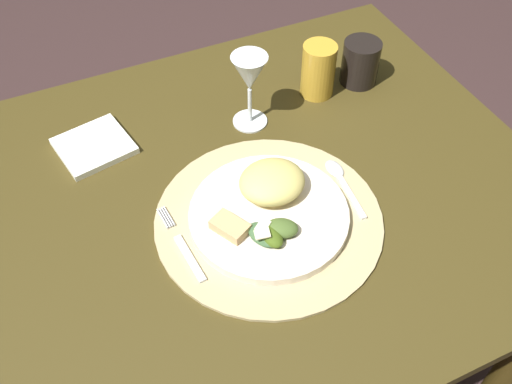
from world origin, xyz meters
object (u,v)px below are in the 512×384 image
object	(u,v)px
dining_table	(227,246)
napkin	(94,146)
dinner_plate	(269,215)
wine_glass	(250,77)
amber_tumbler	(318,70)
spoon	(340,178)
dark_tumbler	(360,62)
fork	(183,247)

from	to	relation	value
dining_table	napkin	size ratio (longest dim) A/B	9.03
dinner_plate	napkin	world-z (taller)	dinner_plate
wine_glass	amber_tumbler	bearing A→B (deg)	9.29
dining_table	dinner_plate	size ratio (longest dim) A/B	4.31
spoon	amber_tumbler	bearing A→B (deg)	70.83
spoon	amber_tumbler	size ratio (longest dim) A/B	1.29
dining_table	amber_tumbler	bearing A→B (deg)	33.46
dinner_plate	dark_tumbler	world-z (taller)	dark_tumbler
dinner_plate	napkin	size ratio (longest dim) A/B	2.10
dining_table	spoon	bearing A→B (deg)	-13.68
spoon	wine_glass	bearing A→B (deg)	110.71
napkin	wine_glass	distance (m)	0.31
dining_table	fork	distance (m)	0.19
napkin	dark_tumbler	bearing A→B (deg)	-3.16
wine_glass	amber_tumbler	xyz separation A→B (m)	(0.16, 0.03, -0.05)
amber_tumbler	dark_tumbler	bearing A→B (deg)	-1.66
dining_table	dinner_plate	xyz separation A→B (m)	(0.05, -0.08, 0.15)
dinner_plate	dining_table	bearing A→B (deg)	122.26
wine_glass	dining_table	bearing A→B (deg)	-127.16
dinner_plate	dark_tumbler	xyz separation A→B (m)	(0.33, 0.26, 0.03)
wine_glass	spoon	bearing A→B (deg)	-69.29
spoon	dinner_plate	bearing A→B (deg)	-169.68
fork	dark_tumbler	size ratio (longest dim) A/B	1.80
napkin	dark_tumbler	distance (m)	0.55
dark_tumbler	napkin	bearing A→B (deg)	176.84
dining_table	napkin	xyz separation A→B (m)	(-0.17, 0.21, 0.14)
fork	amber_tumbler	distance (m)	0.46
fork	spoon	world-z (taller)	spoon
dark_tumbler	fork	bearing A→B (deg)	-151.83
dining_table	spoon	world-z (taller)	spoon
fork	spoon	size ratio (longest dim) A/B	1.16
fork	amber_tumbler	world-z (taller)	amber_tumbler
dining_table	dark_tumbler	bearing A→B (deg)	25.84
wine_glass	dark_tumbler	size ratio (longest dim) A/B	1.64
napkin	amber_tumbler	distance (m)	0.46
dinner_plate	wine_glass	size ratio (longest dim) A/B	1.75
dinner_plate	amber_tumbler	distance (m)	0.35
dinner_plate	fork	size ratio (longest dim) A/B	1.60
dinner_plate	spoon	world-z (taller)	dinner_plate
dining_table	dark_tumbler	distance (m)	0.46
napkin	wine_glass	size ratio (longest dim) A/B	0.83
napkin	dining_table	bearing A→B (deg)	-51.28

